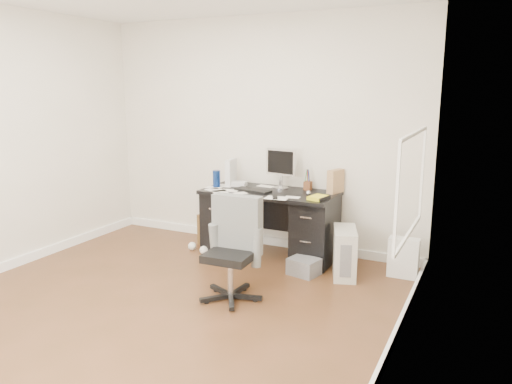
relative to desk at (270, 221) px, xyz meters
The scene contains 18 objects.
ground 1.73m from the desk, 100.29° to the right, with size 4.00×4.00×0.00m, color #4C3018.
room_shell 2.07m from the desk, 99.37° to the right, with size 4.02×4.02×2.71m.
desk is the anchor object (origin of this frame).
loose_papers 0.41m from the desk, 165.47° to the right, with size 1.10×0.60×0.00m, color white, non-canonical shape.
lcd_monitor 0.61m from the desk, 69.52° to the left, with size 0.37×0.21×0.47m, color silver, non-canonical shape.
keyboard 0.41m from the desk, 147.30° to the right, with size 0.42×0.14×0.02m, color black.
computer_mouse 0.61m from the desk, ahead, with size 0.06×0.06×0.06m, color silver.
travel_mug 0.79m from the desk, behind, with size 0.09×0.09×0.19m, color navy.
white_binder 0.76m from the desk, 168.08° to the left, with size 0.12×0.27×0.31m, color silver.
magazine_file 0.87m from the desk, 17.84° to the left, with size 0.11×0.22×0.26m, color #957348.
pen_cup 0.64m from the desk, 32.84° to the left, with size 0.10×0.10×0.24m, color #5D2D1A, non-canonical shape.
yellow_book 0.75m from the desk, 14.98° to the right, with size 0.16×0.21×0.04m, color yellow.
paper_remote 0.52m from the desk, 54.48° to the right, with size 0.24×0.19×0.02m, color white, non-canonical shape.
office_chair 1.29m from the desk, 81.49° to the right, with size 0.53×0.53×0.94m, color #575A57, non-canonical shape.
pc_tower 1.00m from the desk, 15.00° to the right, with size 0.22×0.49×0.49m, color #B6B3A4.
shopping_bag 1.51m from the desk, ahead, with size 0.30×0.21×0.41m, color silver.
wicker_basket 0.78m from the desk, behind, with size 0.37×0.37×0.37m, color #4E3817.
desk_printer 0.77m from the desk, 35.48° to the right, with size 0.29×0.24×0.17m, color #5D5D62.
Camera 1 is at (2.55, -3.34, 1.90)m, focal length 35.00 mm.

